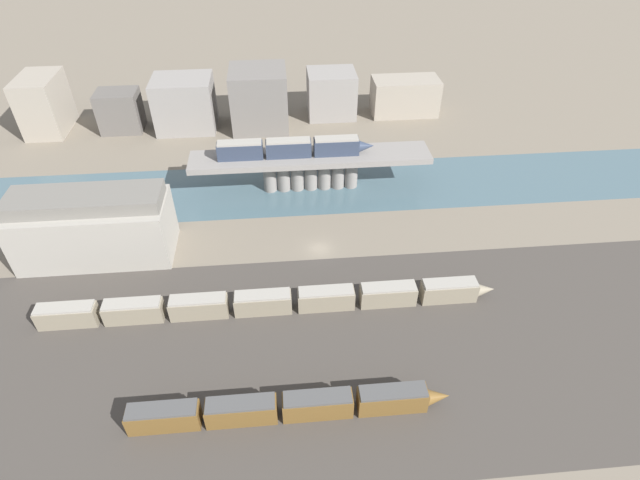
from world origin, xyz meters
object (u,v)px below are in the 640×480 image
train_yard_near (287,407)px  warehouse_building (93,226)px  train_on_bridge (294,148)px  train_yard_mid (269,302)px

train_yard_near → warehouse_building: warehouse_building is taller
train_yard_near → warehouse_building: bearing=132.1°
train_on_bridge → train_yard_near: (-3.80, -55.38, -8.18)m
train_yard_near → train_yard_mid: bearing=96.4°
train_on_bridge → train_yard_near: size_ratio=0.77×
train_on_bridge → train_yard_mid: (-5.96, -36.03, -8.16)m
train_yard_near → warehouse_building: (-33.13, 36.66, 4.39)m
train_yard_near → train_yard_mid: 19.48m
train_on_bridge → train_yard_near: 56.11m
warehouse_building → train_yard_mid: bearing=-29.2°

